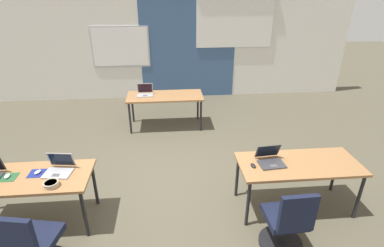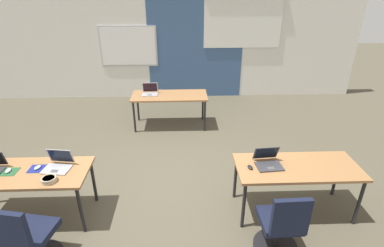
{
  "view_description": "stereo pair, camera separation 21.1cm",
  "coord_description": "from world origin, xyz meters",
  "views": [
    {
      "loc": [
        0.04,
        -3.77,
        2.86
      ],
      "look_at": [
        0.41,
        0.31,
        0.92
      ],
      "focal_mm": 27.65,
      "sensor_mm": 36.0,
      "label": 1
    },
    {
      "loc": [
        0.25,
        -3.78,
        2.86
      ],
      "look_at": [
        0.41,
        0.31,
        0.92
      ],
      "focal_mm": 27.65,
      "sensor_mm": 36.0,
      "label": 2
    }
  ],
  "objects": [
    {
      "name": "desk_near_right",
      "position": [
        1.75,
        -0.6,
        0.66
      ],
      "size": [
        1.6,
        0.7,
        0.72
      ],
      "color": "olive",
      "rests_on": "ground"
    },
    {
      "name": "mouse_near_right_inner",
      "position": [
        1.12,
        -0.63,
        0.74
      ],
      "size": [
        0.07,
        0.11,
        0.03
      ],
      "color": "black",
      "rests_on": "desk_near_right"
    },
    {
      "name": "chair_near_right_inner",
      "position": [
        1.35,
        -1.32,
        0.38
      ],
      "size": [
        0.52,
        0.55,
        0.92
      ],
      "rotation": [
        0.0,
        0.0,
        3.17
      ],
      "color": "black",
      "rests_on": "ground"
    },
    {
      "name": "mousepad_near_left_inner",
      "position": [
        -1.6,
        -0.54,
        0.72
      ],
      "size": [
        0.22,
        0.19,
        0.0
      ],
      "color": "navy",
      "rests_on": "desk_near_left"
    },
    {
      "name": "laptop_near_left_inner",
      "position": [
        -1.34,
        -0.52,
        0.77
      ],
      "size": [
        0.37,
        0.34,
        0.23
      ],
      "rotation": [
        0.0,
        0.0,
        -0.14
      ],
      "color": "#9E9EA3",
      "rests_on": "desk_near_left"
    },
    {
      "name": "mousepad_near_left_end",
      "position": [
        -1.94,
        -0.59,
        0.72
      ],
      "size": [
        0.22,
        0.19,
        0.0
      ],
      "color": "#23512D",
      "rests_on": "desk_near_left"
    },
    {
      "name": "back_wall_assembly",
      "position": [
        0.02,
        4.2,
        1.41
      ],
      "size": [
        10.0,
        0.27,
        2.8
      ],
      "color": "silver",
      "rests_on": "ground"
    },
    {
      "name": "laptop_near_right_inner",
      "position": [
        1.37,
        -0.56,
        0.77
      ],
      "size": [
        0.36,
        0.34,
        0.22
      ],
      "rotation": [
        0.0,
        0.0,
        0.09
      ],
      "color": "#333338",
      "rests_on": "desk_near_right"
    },
    {
      "name": "mouse_near_left_inner",
      "position": [
        -1.6,
        -0.54,
        0.74
      ],
      "size": [
        0.09,
        0.11,
        0.03
      ],
      "color": "silver",
      "rests_on": "mousepad_near_left_inner"
    },
    {
      "name": "desk_near_left",
      "position": [
        -1.75,
        -0.6,
        0.66
      ],
      "size": [
        1.6,
        0.7,
        0.72
      ],
      "color": "olive",
      "rests_on": "ground"
    },
    {
      "name": "laptop_far_left",
      "position": [
        -0.42,
        2.26,
        0.77
      ],
      "size": [
        0.33,
        0.29,
        0.23
      ],
      "rotation": [
        0.0,
        0.0,
        0.02
      ],
      "color": "#9E9EA3",
      "rests_on": "desk_far_center"
    },
    {
      "name": "ground_plane",
      "position": [
        0.0,
        0.0,
        0.0
      ],
      "size": [
        24.0,
        24.0,
        0.0
      ],
      "color": "#4C4738"
    },
    {
      "name": "mouse_near_left_end",
      "position": [
        -1.94,
        -0.59,
        0.74
      ],
      "size": [
        0.06,
        0.1,
        0.03
      ],
      "color": "silver",
      "rests_on": "mousepad_near_left_end"
    },
    {
      "name": "snack_bowl",
      "position": [
        -1.35,
        -0.82,
        0.76
      ],
      "size": [
        0.18,
        0.18,
        0.06
      ],
      "color": "tan",
      "rests_on": "desk_near_left"
    },
    {
      "name": "desk_far_center",
      "position": [
        0.0,
        2.2,
        0.66
      ],
      "size": [
        1.6,
        0.7,
        0.72
      ],
      "color": "olive",
      "rests_on": "ground"
    },
    {
      "name": "chair_near_left_inner",
      "position": [
        -1.41,
        -1.39,
        0.38
      ],
      "size": [
        0.52,
        0.57,
        0.92
      ],
      "rotation": [
        0.0,
        0.0,
        2.95
      ],
      "color": "black",
      "rests_on": "ground"
    }
  ]
}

